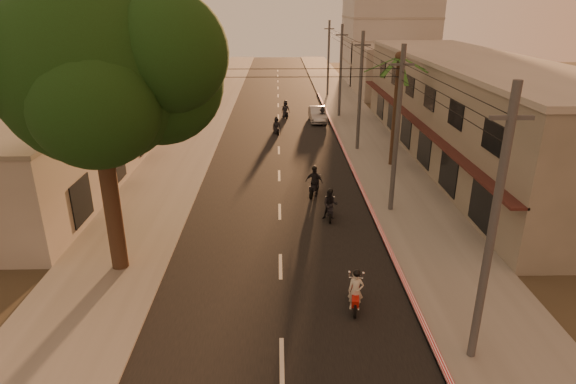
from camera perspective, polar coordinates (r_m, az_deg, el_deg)
name	(u,v)px	position (r m, az deg, el deg)	size (l,w,h in m)	color
ground	(281,292)	(19.81, -0.85, -11.75)	(160.00, 160.00, 0.00)	#383023
road	(279,150)	(38.15, -1.09, 4.96)	(10.00, 140.00, 0.02)	black
sidewalk_right	(373,149)	(38.88, 10.07, 5.02)	(5.00, 140.00, 0.12)	slate
sidewalk_left	(184,150)	(38.85, -12.26, 4.85)	(5.00, 140.00, 0.12)	slate
curb_stripe	(352,169)	(33.75, 7.64, 2.70)	(0.20, 60.00, 0.20)	red
shophouse_row	(470,109)	(38.00, 20.72, 9.18)	(8.80, 34.20, 7.30)	gray
left_building	(64,140)	(34.59, -25.05, 5.64)	(8.20, 24.20, 5.20)	#A69F96
broadleaf_tree	(104,71)	(19.97, -20.94, 13.27)	(9.60, 8.70, 12.10)	black
palm_tree	(399,63)	(33.76, 13.02, 14.65)	(5.00, 5.00, 8.20)	black
utility_poles	(362,65)	(37.36, 8.71, 14.60)	(1.20, 48.26, 9.00)	#38383A
filler_right	(389,70)	(63.65, 11.89, 13.95)	(8.00, 14.00, 6.00)	#A69F96
filler_left_near	(144,93)	(53.16, -16.75, 11.22)	(8.00, 14.00, 4.40)	#A69F96
filler_left_far	(176,60)	(70.36, -13.11, 14.95)	(8.00, 14.00, 7.00)	#A69F96
scooter_red	(356,292)	(18.63, 8.03, -11.62)	(0.76, 1.73, 1.70)	black
scooter_mid_a	(330,205)	(25.78, 5.02, -1.57)	(0.92, 1.80, 1.77)	black
scooter_mid_b	(314,182)	(28.86, 3.12, 1.18)	(1.31, 1.85, 1.89)	black
scooter_far_a	(276,126)	(42.89, -1.39, 7.80)	(0.97, 1.57, 1.57)	black
scooter_far_b	(322,116)	(46.60, 4.09, 8.93)	(1.24, 1.71, 1.69)	black
parked_car	(318,114)	(47.74, 3.52, 9.18)	(1.63, 4.38, 1.43)	#989A9F
scooter_far_c	(285,110)	(49.19, -0.31, 9.70)	(1.04, 1.81, 1.80)	black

